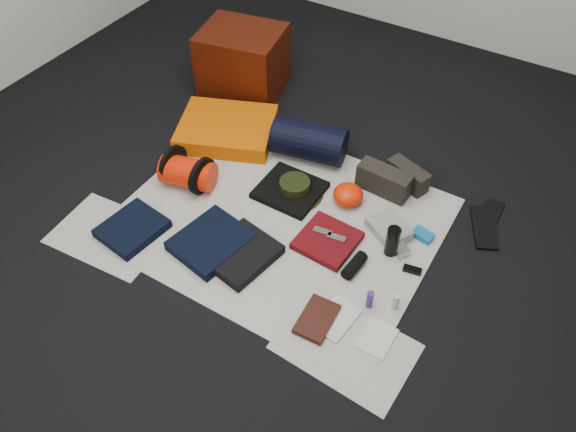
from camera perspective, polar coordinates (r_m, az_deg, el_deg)
The scene contains 37 objects.
floor at distance 3.00m, azimuth -0.84°, elevation -0.50°, with size 4.50×4.50×0.02m, color black.
newspaper_mat at distance 2.99m, azimuth -0.84°, elevation -0.34°, with size 1.60×1.30×0.01m, color silver.
newspaper_sheet_front_left at distance 3.06m, azimuth -17.64°, elevation -1.85°, with size 0.58×0.40×0.00m, color silver.
newspaper_sheet_front_right at distance 2.55m, azimuth 5.89°, elevation -13.07°, with size 0.58×0.40×0.00m, color silver.
red_cabinet at distance 3.81m, azimuth -4.62°, elevation 15.41°, with size 0.51×0.43×0.43m, color #451005.
sleeping_pad at distance 3.49m, azimuth -6.24°, elevation 8.77°, with size 0.56×0.46×0.10m, color #DF5D02.
stuff_sack at distance 3.17m, azimuth -10.12°, elevation 4.35°, with size 0.17×0.17×0.29m, color red.
sack_strap_left at distance 3.21m, azimuth -11.57°, elevation 5.24°, with size 0.22×0.22×0.03m, color black.
sack_strap_right at distance 3.10m, azimuth -8.73°, elevation 4.02°, with size 0.22×0.22×0.03m, color black.
navy_duffel at distance 3.29m, azimuth 2.15°, elevation 7.62°, with size 0.22×0.22×0.43m, color black.
boonie_brim at distance 3.13m, azimuth 0.68°, elevation 2.47°, with size 0.33×0.33×0.01m, color black.
boonie_crown at distance 3.10m, azimuth 0.69°, elevation 3.02°, with size 0.17×0.17×0.07m, color black.
hiking_boot_left at distance 3.13m, azimuth 9.71°, elevation 3.57°, with size 0.30×0.11×0.15m, color black.
hiking_boot_right at distance 3.21m, azimuth 12.07°, elevation 4.03°, with size 0.25×0.09×0.12m, color black.
flip_flop_left at distance 3.19m, azimuth 19.76°, elevation -0.02°, with size 0.10×0.26×0.01m, color black.
flip_flop_right at distance 3.12m, azimuth 19.26°, elevation -1.10°, with size 0.11×0.30×0.02m, color black.
trousers_navy_a at distance 3.02m, azimuth -15.54°, elevation -1.23°, with size 0.27×0.31×0.05m, color black.
trousers_navy_b at distance 2.87m, azimuth -7.79°, elevation -2.60°, with size 0.31×0.36×0.06m, color black.
trousers_charcoal at distance 2.81m, azimuth -4.79°, elevation -3.84°, with size 0.29×0.34×0.05m, color black.
black_tshirt at distance 3.12m, azimuth 0.20°, elevation 2.66°, with size 0.34×0.32×0.03m, color black.
red_shirt at distance 2.87m, azimuth 4.02°, elevation -2.49°, with size 0.28×0.28×0.04m, color #56090D.
orange_stuff_sack at distance 3.06m, azimuth 6.13°, elevation 2.17°, with size 0.17×0.17×0.11m, color red.
first_aid_pouch at distance 2.95m, azimuth 10.19°, elevation -1.25°, with size 0.21×0.16×0.05m, color gray.
water_bottle at distance 2.82m, azimuth 10.55°, elevation -2.53°, with size 0.07×0.07×0.17m, color black.
speaker at distance 2.77m, azimuth 6.75°, elevation -5.00°, with size 0.06×0.06×0.16m, color black.
compact_camera at distance 2.88m, azimuth 11.22°, elevation -3.22°, with size 0.11×0.06×0.04m, color #B6B6BB.
cyan_case at distance 2.97m, azimuth 13.53°, elevation -1.89°, with size 0.10×0.07×0.03m, color #0F6A95.
toiletry_purple at distance 2.63m, azimuth 8.31°, elevation -8.39°, with size 0.03×0.03×0.10m, color #3D2474.
toiletry_clear at distance 2.65m, azimuth 10.87°, elevation -8.56°, with size 0.03×0.03×0.09m, color beige.
paperback_book at distance 2.59m, azimuth 2.95°, elevation -10.40°, with size 0.14×0.22×0.03m, color black.
map_booklet at distance 2.61m, azimuth 4.91°, elevation -10.32°, with size 0.15×0.22×0.01m, color beige.
map_printout at distance 2.58m, azimuth 9.01°, elevation -12.15°, with size 0.14×0.18×0.01m, color beige.
sunglasses at distance 2.82m, azimuth 12.51°, elevation -5.36°, with size 0.09×0.04×0.02m, color black.
key_cluster at distance 3.04m, azimuth -16.45°, elevation -1.69°, with size 0.07×0.07×0.01m, color #B6B6BB.
tape_roll at distance 3.11m, azimuth 0.81°, elevation 3.31°, with size 0.05×0.05×0.04m, color beige.
energy_bar_a at distance 2.87m, azimuth 3.53°, elevation -1.58°, with size 0.10×0.04×0.01m, color #B6B6BB.
energy_bar_b at distance 2.85m, azimuth 4.94°, elevation -2.20°, with size 0.10×0.04×0.01m, color #B6B6BB.
Camera 1 is at (1.08, -1.71, 2.20)m, focal length 35.00 mm.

